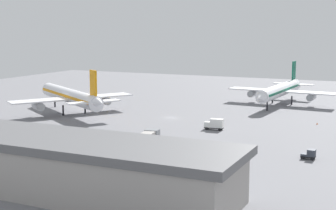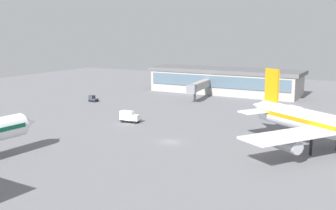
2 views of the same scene
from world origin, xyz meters
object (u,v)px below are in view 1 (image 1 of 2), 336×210
(safety_cone_mid_apron, at_px, (317,123))
(safety_cone_near_gate, at_px, (31,139))
(catering_truck, at_px, (215,124))
(airplane_taxiing, at_px, (280,90))
(baggage_tug, at_px, (310,154))
(safety_cone_far_side, at_px, (38,137))
(airplane_at_gate, at_px, (71,96))

(safety_cone_mid_apron, bearing_deg, safety_cone_near_gate, -139.49)
(catering_truck, relative_size, safety_cone_mid_apron, 9.62)
(airplane_taxiing, distance_m, safety_cone_mid_apron, 40.69)
(baggage_tug, bearing_deg, safety_cone_near_gate, -169.65)
(safety_cone_near_gate, relative_size, safety_cone_mid_apron, 1.00)
(baggage_tug, height_order, safety_cone_far_side, baggage_tug)
(catering_truck, relative_size, safety_cone_far_side, 9.62)
(airplane_taxiing, relative_size, safety_cone_near_gate, 87.53)
(airplane_at_gate, xyz_separation_m, safety_cone_near_gate, (16.44, -40.52, -5.75))
(safety_cone_near_gate, bearing_deg, baggage_tug, 9.67)
(airplane_taxiing, bearing_deg, catering_truck, -2.93)
(airplane_at_gate, xyz_separation_m, baggage_tug, (87.09, -28.47, -4.89))
(airplane_taxiing, relative_size, baggage_tug, 16.30)
(safety_cone_near_gate, relative_size, safety_cone_far_side, 1.00)
(airplane_at_gate, distance_m, safety_cone_mid_apron, 83.56)
(safety_cone_near_gate, xyz_separation_m, safety_cone_far_side, (-0.30, 3.22, 0.00))
(catering_truck, bearing_deg, safety_cone_mid_apron, -146.69)
(airplane_taxiing, distance_m, safety_cone_far_side, 99.37)
(airplane_taxiing, height_order, baggage_tug, airplane_taxiing)
(catering_truck, distance_m, baggage_tug, 38.51)
(catering_truck, bearing_deg, safety_cone_far_side, 32.19)
(safety_cone_mid_apron, bearing_deg, safety_cone_far_side, -141.29)
(catering_truck, height_order, safety_cone_near_gate, catering_truck)
(baggage_tug, relative_size, safety_cone_near_gate, 5.37)
(airplane_at_gate, xyz_separation_m, catering_truck, (55.81, -6.01, -4.35))
(airplane_at_gate, distance_m, safety_cone_near_gate, 44.10)
(safety_cone_near_gate, height_order, safety_cone_mid_apron, same)
(airplane_at_gate, relative_size, catering_truck, 8.35)
(safety_cone_near_gate, bearing_deg, airplane_taxiing, 63.33)
(airplane_at_gate, bearing_deg, safety_cone_mid_apron, -136.47)
(airplane_at_gate, bearing_deg, safety_cone_far_side, 146.27)
(airplane_taxiing, bearing_deg, airplane_at_gate, -47.36)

